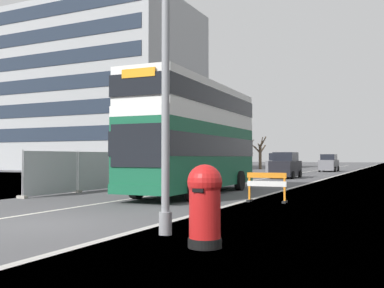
{
  "coord_description": "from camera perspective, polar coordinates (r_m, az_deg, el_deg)",
  "views": [
    {
      "loc": [
        8.59,
        -8.27,
        1.71
      ],
      "look_at": [
        1.37,
        6.69,
        2.2
      ],
      "focal_mm": 41.43,
      "sensor_mm": 36.0,
      "label": 1
    }
  ],
  "objects": [
    {
      "name": "car_oncoming_near",
      "position": [
        36.74,
        11.98,
        -2.78
      ],
      "size": [
        1.91,
        4.23,
        2.09
      ],
      "color": "black",
      "rests_on": "ground"
    },
    {
      "name": "ground",
      "position": [
        11.71,
        -17.88,
        -10.25
      ],
      "size": [
        140.0,
        280.0,
        0.1
      ],
      "color": "#4C4C4F"
    },
    {
      "name": "lamppost_foreground",
      "position": [
        10.1,
        -3.41,
        12.07
      ],
      "size": [
        0.29,
        0.7,
        8.7
      ],
      "color": "gray",
      "rests_on": "ground"
    },
    {
      "name": "backdrop_office_block",
      "position": [
        64.43,
        -13.03,
        6.55
      ],
      "size": [
        29.34,
        16.59,
        21.76
      ],
      "color": "#9EA0A3",
      "rests_on": "ground"
    },
    {
      "name": "double_decker_bus",
      "position": [
        20.61,
        0.46,
        1.04
      ],
      "size": [
        3.07,
        10.67,
        5.06
      ],
      "color": "#145638",
      "rests_on": "ground"
    },
    {
      "name": "car_receding_far",
      "position": [
        54.36,
        17.21,
        -2.39
      ],
      "size": [
        1.9,
        4.57,
        2.03
      ],
      "color": "slate",
      "rests_on": "ground"
    },
    {
      "name": "roadworks_barrier",
      "position": [
        17.02,
        9.6,
        -5.11
      ],
      "size": [
        1.51,
        0.51,
        1.12
      ],
      "color": "orange",
      "rests_on": "ground"
    },
    {
      "name": "bare_tree_far_verge_mid",
      "position": [
        62.48,
        8.78,
        -1.19
      ],
      "size": [
        2.07,
        2.2,
        4.61
      ],
      "color": "#4C3D2D",
      "rests_on": "ground"
    },
    {
      "name": "bare_tree_far_verge_near",
      "position": [
        52.04,
        -1.79,
        -0.85
      ],
      "size": [
        2.33,
        2.41,
        4.27
      ],
      "color": "#4C3D2D",
      "rests_on": "ground"
    },
    {
      "name": "bare_tree_far_verge_far",
      "position": [
        71.45,
        6.85,
        -1.09
      ],
      "size": [
        3.12,
        3.15,
        4.6
      ],
      "color": "#4C3D2D",
      "rests_on": "ground"
    },
    {
      "name": "red_pillar_postbox",
      "position": [
        8.48,
        1.66,
        -7.47
      ],
      "size": [
        0.67,
        0.67,
        1.57
      ],
      "color": "black",
      "rests_on": "ground"
    },
    {
      "name": "car_receding_mid",
      "position": [
        45.97,
        11.29,
        -2.55
      ],
      "size": [
        2.07,
        4.19,
        2.1
      ],
      "color": "slate",
      "rests_on": "ground"
    },
    {
      "name": "construction_site_fence",
      "position": [
        24.75,
        -9.44,
        -3.39
      ],
      "size": [
        0.44,
        13.8,
        2.02
      ],
      "color": "#A8AAAD",
      "rests_on": "ground"
    }
  ]
}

